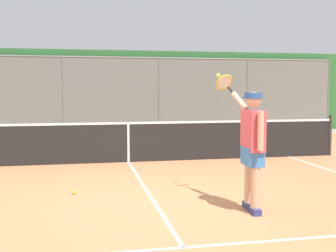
# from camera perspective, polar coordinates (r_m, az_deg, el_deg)

# --- Properties ---
(ground_plane) EXTENTS (60.00, 60.00, 0.00)m
(ground_plane) POSITION_cam_1_polar(r_m,az_deg,el_deg) (6.49, -1.48, -10.68)
(ground_plane) COLOR #C67A4C
(fence_backdrop) EXTENTS (20.00, 1.37, 3.13)m
(fence_backdrop) POSITION_cam_1_polar(r_m,az_deg,el_deg) (16.02, -7.60, 4.25)
(fence_backdrop) COLOR slate
(fence_backdrop) RESTS_ON ground
(tennis_net) EXTENTS (10.71, 0.09, 1.07)m
(tennis_net) POSITION_cam_1_polar(r_m,az_deg,el_deg) (10.23, -5.31, -2.08)
(tennis_net) COLOR #2D2D2D
(tennis_net) RESTS_ON ground
(tennis_player) EXTENTS (0.43, 1.42, 2.00)m
(tennis_player) POSITION_cam_1_polar(r_m,az_deg,el_deg) (6.17, 11.13, -2.04)
(tennis_player) COLOR navy
(tennis_player) RESTS_ON ground
(tennis_ball_near_baseline) EXTENTS (0.07, 0.07, 0.07)m
(tennis_ball_near_baseline) POSITION_cam_1_polar(r_m,az_deg,el_deg) (7.37, -12.37, -8.62)
(tennis_ball_near_baseline) COLOR #C1D138
(tennis_ball_near_baseline) RESTS_ON ground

